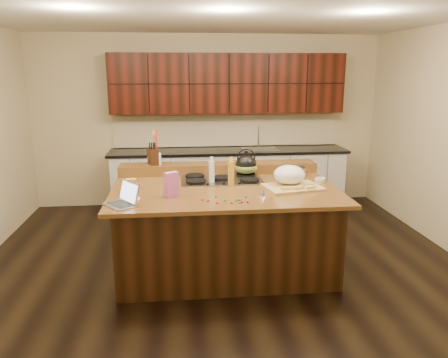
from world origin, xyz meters
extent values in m
cube|color=black|center=(0.00, 0.00, -0.01)|extent=(5.50, 5.00, 0.01)
cube|color=silver|center=(0.00, 0.00, 2.71)|extent=(5.50, 5.00, 0.01)
cube|color=#C7B58B|center=(0.00, 2.50, 1.35)|extent=(5.50, 0.01, 2.70)
cube|color=#C7B58B|center=(0.00, -2.50, 1.35)|extent=(5.50, 0.01, 2.70)
cube|color=black|center=(0.00, 0.00, 0.44)|extent=(2.22, 1.42, 0.88)
cube|color=black|center=(0.00, 0.00, 0.90)|extent=(2.40, 1.60, 0.04)
cube|color=black|center=(0.00, 0.70, 0.98)|extent=(2.40, 0.30, 0.12)
cube|color=gray|center=(0.00, 0.30, 0.93)|extent=(0.92, 0.52, 0.02)
cylinder|color=black|center=(-0.30, 0.43, 0.95)|extent=(0.22, 0.22, 0.03)
cylinder|color=black|center=(0.30, 0.43, 0.95)|extent=(0.22, 0.22, 0.03)
cylinder|color=black|center=(-0.30, 0.17, 0.95)|extent=(0.22, 0.22, 0.03)
cylinder|color=black|center=(0.30, 0.17, 0.95)|extent=(0.22, 0.22, 0.03)
cylinder|color=black|center=(0.00, 0.30, 0.95)|extent=(0.22, 0.22, 0.03)
cube|color=silver|center=(0.30, 2.17, 0.45)|extent=(3.60, 0.62, 0.90)
cube|color=black|center=(0.30, 2.17, 0.92)|extent=(3.70, 0.66, 0.04)
cube|color=gray|center=(0.80, 2.17, 0.94)|extent=(0.55, 0.42, 0.01)
cylinder|color=gray|center=(0.80, 2.35, 1.12)|extent=(0.02, 0.02, 0.36)
cube|color=black|center=(0.30, 2.32, 1.95)|extent=(3.60, 0.34, 0.90)
cube|color=#C7B58B|center=(0.30, 2.48, 1.20)|extent=(3.60, 0.03, 0.50)
ellipsoid|color=black|center=(0.30, 0.43, 1.08)|extent=(0.26, 0.26, 0.22)
ellipsoid|color=olive|center=(0.30, 0.43, 1.04)|extent=(0.32, 0.32, 0.15)
cube|color=#B7B7BC|center=(-1.04, -0.56, 0.93)|extent=(0.35, 0.37, 0.01)
cube|color=black|center=(-1.04, -0.56, 0.94)|extent=(0.25, 0.28, 0.00)
cube|color=#B7B7BC|center=(-0.95, -0.50, 1.03)|extent=(0.23, 0.29, 0.20)
cube|color=silver|center=(-0.96, -0.50, 1.03)|extent=(0.20, 0.25, 0.17)
cylinder|color=gold|center=(0.08, 0.05, 1.06)|extent=(0.07, 0.07, 0.27)
cylinder|color=silver|center=(-0.12, 0.20, 1.04)|extent=(0.08, 0.08, 0.25)
cube|color=tan|center=(0.72, -0.12, 0.93)|extent=(0.65, 0.53, 0.03)
ellipsoid|color=white|center=(0.70, -0.04, 1.05)|extent=(0.34, 0.34, 0.21)
cube|color=#EDD872|center=(0.61, -0.26, 0.96)|extent=(0.13, 0.03, 0.03)
cube|color=#EDD872|center=(0.74, -0.26, 0.96)|extent=(0.13, 0.03, 0.03)
cube|color=#EDD872|center=(0.87, -0.26, 0.96)|extent=(0.13, 0.03, 0.03)
cylinder|color=gray|center=(0.85, -0.14, 0.95)|extent=(0.22, 0.09, 0.01)
cylinder|color=white|center=(0.71, -0.23, 0.94)|extent=(0.11, 0.11, 0.04)
cylinder|color=white|center=(1.08, 0.09, 0.94)|extent=(0.10, 0.10, 0.04)
cylinder|color=white|center=(1.11, 0.13, 0.94)|extent=(0.11, 0.11, 0.04)
cylinder|color=#996B3F|center=(0.90, 0.43, 0.97)|extent=(0.29, 0.29, 0.09)
cone|color=silver|center=(0.35, -0.35, 0.96)|extent=(0.09, 0.09, 0.07)
cube|color=#C15BA2|center=(-0.56, -0.30, 1.04)|extent=(0.15, 0.13, 0.25)
cylinder|color=white|center=(-0.96, -0.36, 0.93)|extent=(0.19, 0.19, 0.01)
cube|color=gold|center=(-0.98, -0.08, 0.99)|extent=(0.12, 0.10, 0.14)
cylinder|color=white|center=(-0.75, 0.70, 1.11)|extent=(0.13, 0.13, 0.14)
cube|color=black|center=(-0.79, 0.70, 1.14)|extent=(0.15, 0.18, 0.20)
ellipsoid|color=red|center=(0.01, -0.61, 0.93)|extent=(0.02, 0.02, 0.02)
ellipsoid|color=#198C26|center=(-0.13, -0.38, 0.93)|extent=(0.02, 0.02, 0.02)
ellipsoid|color=red|center=(0.08, -0.51, 0.93)|extent=(0.02, 0.02, 0.02)
ellipsoid|color=#198C26|center=(0.08, -0.60, 0.93)|extent=(0.02, 0.02, 0.02)
ellipsoid|color=red|center=(-0.22, -0.52, 0.93)|extent=(0.02, 0.02, 0.02)
ellipsoid|color=#198C26|center=(0.06, -0.53, 0.93)|extent=(0.02, 0.02, 0.02)
ellipsoid|color=red|center=(0.16, -0.59, 0.93)|extent=(0.02, 0.02, 0.02)
ellipsoid|color=#198C26|center=(-0.05, -0.52, 0.93)|extent=(0.02, 0.02, 0.02)
ellipsoid|color=red|center=(0.10, -0.51, 0.93)|extent=(0.02, 0.02, 0.02)
ellipsoid|color=#198C26|center=(-0.21, -0.49, 0.93)|extent=(0.02, 0.02, 0.02)
ellipsoid|color=red|center=(0.10, -0.58, 0.93)|extent=(0.02, 0.02, 0.02)
ellipsoid|color=#198C26|center=(0.17, -0.42, 0.93)|extent=(0.02, 0.02, 0.02)
ellipsoid|color=red|center=(-0.27, -0.47, 0.93)|extent=(0.02, 0.02, 0.02)
ellipsoid|color=#198C26|center=(0.17, -0.41, 0.93)|extent=(0.02, 0.02, 0.02)
ellipsoid|color=red|center=(-0.13, -0.59, 0.93)|extent=(0.02, 0.02, 0.02)
camera|label=1|loc=(-0.48, -4.51, 2.14)|focal=35.00mm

